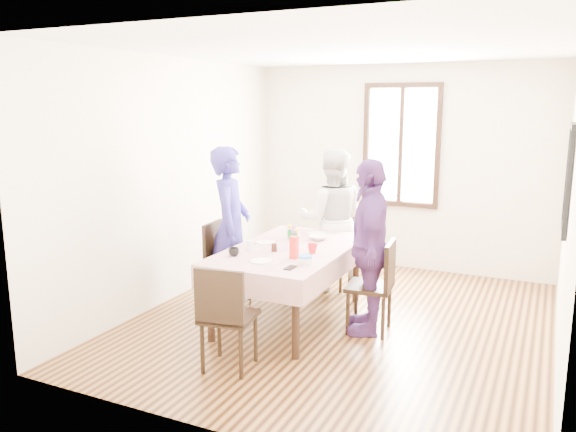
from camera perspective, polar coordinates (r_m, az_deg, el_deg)
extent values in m
plane|color=black|center=(5.97, 5.30, -10.43)|extent=(4.50, 4.50, 0.00)
plane|color=beige|center=(7.75, 11.20, 4.72)|extent=(4.00, 0.00, 4.00)
plane|color=beige|center=(5.30, 26.35, 0.84)|extent=(0.00, 4.50, 4.50)
cube|color=black|center=(7.71, 11.25, 6.92)|extent=(1.02, 0.06, 1.62)
cube|color=white|center=(7.72, 11.27, 6.93)|extent=(0.90, 0.02, 1.50)
cube|color=red|center=(5.57, 26.28, 3.38)|extent=(0.04, 0.76, 0.96)
cube|color=black|center=(5.87, 0.21, -6.87)|extent=(0.99, 1.75, 0.75)
cube|color=#54000A|center=(5.76, 0.21, -3.27)|extent=(1.11, 1.87, 0.01)
cube|color=black|center=(6.36, -5.93, -4.75)|extent=(0.45, 0.45, 0.91)
cube|color=black|center=(5.61, 8.15, -6.98)|extent=(0.46, 0.46, 0.91)
cube|color=black|center=(6.91, 4.44, -3.42)|extent=(0.43, 0.43, 0.91)
cube|color=black|center=(4.84, -5.91, -9.93)|extent=(0.48, 0.48, 0.91)
imported|color=navy|center=(6.25, -5.83, -1.08)|extent=(0.61, 0.74, 1.75)
imported|color=beige|center=(6.81, 4.42, -0.32)|extent=(1.00, 0.90, 1.68)
imported|color=#512A68|center=(5.51, 8.05, -3.07)|extent=(0.70, 1.07, 1.70)
imported|color=black|center=(5.48, -5.43, -3.59)|extent=(0.13, 0.13, 0.08)
imported|color=red|center=(5.56, 2.45, -3.27)|extent=(0.12, 0.12, 0.09)
imported|color=#0C7226|center=(6.16, 0.43, -1.84)|extent=(0.13, 0.13, 0.09)
imported|color=white|center=(6.10, 3.05, -2.19)|extent=(0.24, 0.24, 0.05)
cube|color=red|center=(5.35, 0.61, -3.17)|extent=(0.07, 0.07, 0.21)
cylinder|color=white|center=(5.20, 1.74, -4.45)|extent=(0.12, 0.12, 0.06)
cylinder|color=black|center=(5.62, -1.40, -3.16)|extent=(0.06, 0.06, 0.08)
cylinder|color=silver|center=(5.66, -3.78, -2.97)|extent=(0.07, 0.07, 0.10)
cube|color=black|center=(5.07, 0.23, -5.19)|extent=(0.07, 0.15, 0.01)
cylinder|color=silver|center=(5.76, 0.52, -2.60)|extent=(0.06, 0.06, 0.12)
cylinder|color=white|center=(5.97, -2.31, -2.64)|extent=(0.20, 0.20, 0.01)
cylinder|color=white|center=(6.36, 2.90, -1.78)|extent=(0.20, 0.20, 0.01)
cylinder|color=white|center=(5.28, -2.72, -4.52)|extent=(0.20, 0.20, 0.01)
cylinder|color=blue|center=(5.19, 1.74, -4.07)|extent=(0.12, 0.12, 0.01)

